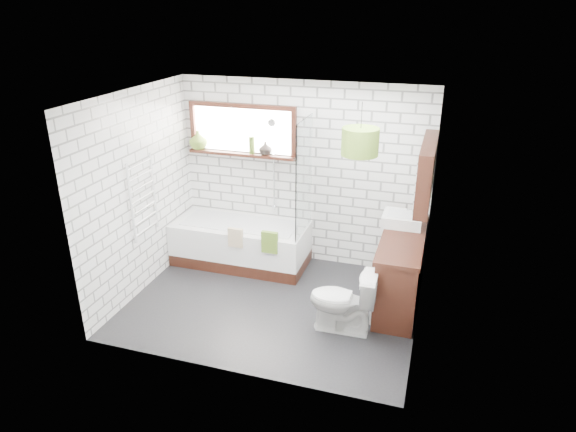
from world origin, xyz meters
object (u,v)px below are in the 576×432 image
(vanity, at_px, (401,269))
(pendant, at_px, (360,142))
(bathtub, at_px, (241,243))
(toilet, at_px, (343,301))
(basin, at_px, (402,219))

(vanity, distance_m, pendant, 1.82)
(bathtub, distance_m, toilet, 2.04)
(bathtub, distance_m, vanity, 2.26)
(pendant, bearing_deg, vanity, 47.90)
(bathtub, xyz_separation_m, vanity, (2.22, -0.37, 0.14))
(bathtub, bearing_deg, vanity, -9.37)
(vanity, relative_size, toilet, 2.05)
(bathtub, xyz_separation_m, pendant, (1.73, -0.91, 1.80))
(toilet, bearing_deg, bathtub, -126.19)
(vanity, height_order, pendant, pendant)
(basin, distance_m, toilet, 1.37)
(toilet, bearing_deg, pendant, 166.20)
(toilet, xyz_separation_m, pendant, (0.06, 0.26, 1.73))
(basin, relative_size, pendant, 1.24)
(toilet, bearing_deg, basin, 155.51)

